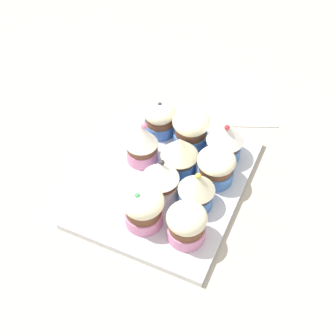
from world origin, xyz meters
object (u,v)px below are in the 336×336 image
napkin (241,99)px  cupcake_0 (160,118)px  cupcake_8 (197,189)px  cupcake_7 (216,166)px  cupcake_4 (161,179)px  cupcake_6 (225,139)px  cupcake_9 (187,223)px  baking_tray (168,182)px  cupcake_3 (180,153)px  cupcake_5 (141,206)px  cupcake_2 (192,128)px  cupcake_1 (142,143)px

napkin → cupcake_0: bearing=-34.4°
cupcake_8 → cupcake_7: bearing=171.0°
cupcake_4 → cupcake_6: (-11.88, 6.32, 0.41)cm
cupcake_6 → napkin: size_ratio=0.51×
cupcake_7 → cupcake_9: size_ratio=0.94×
baking_tray → cupcake_3: size_ratio=4.31×
cupcake_5 → cupcake_3: bearing=174.8°
cupcake_2 → cupcake_6: cupcake_6 is taller
cupcake_5 → cupcake_7: (-12.39, 7.36, -0.46)cm
cupcake_0 → cupcake_4: bearing=25.8°
cupcake_2 → cupcake_8: bearing=25.4°
baking_tray → cupcake_4: size_ratio=4.18×
baking_tray → cupcake_8: size_ratio=4.08×
cupcake_1 → napkin: bearing=155.5°
cupcake_5 → napkin: 34.84cm
cupcake_6 → napkin: bearing=-173.2°
cupcake_8 → napkin: cupcake_8 is taller
cupcake_7 → cupcake_9: cupcake_9 is taller
baking_tray → cupcake_0: (-9.84, -6.05, 3.83)cm
cupcake_6 → cupcake_7: 5.62cm
cupcake_8 → cupcake_6: bearing=177.7°
cupcake_4 → cupcake_9: 9.05cm
cupcake_2 → cupcake_9: 19.64cm
cupcake_7 → cupcake_2: bearing=-132.3°
napkin → cupcake_1: bearing=-24.5°
baking_tray → cupcake_5: (8.96, -0.42, 4.17)cm
cupcake_5 → cupcake_7: 14.42cm
cupcake_0 → cupcake_4: (12.75, 6.17, 0.30)cm
cupcake_1 → cupcake_3: cupcake_1 is taller
cupcake_2 → napkin: (-15.66, 4.31, -4.41)cm
cupcake_0 → cupcake_9: (18.70, 12.99, 0.17)cm
cupcake_5 → napkin: size_ratio=0.48×
cupcake_3 → cupcake_8: bearing=42.6°
cupcake_2 → cupcake_6: 6.31cm
cupcake_4 → cupcake_2: bearing=179.7°
cupcake_0 → cupcake_6: 12.54cm
cupcake_0 → cupcake_2: size_ratio=0.98×
cupcake_3 → cupcake_9: 13.52cm
cupcake_1 → cupcake_7: size_ratio=1.31×
cupcake_1 → cupcake_3: (-0.68, 6.57, -0.30)cm
cupcake_1 → cupcake_9: 17.11cm
cupcake_3 → cupcake_6: cupcake_6 is taller
cupcake_0 → cupcake_1: 7.44cm
cupcake_3 → cupcake_5: (12.09, -1.10, -0.10)cm
cupcake_2 → cupcake_5: 18.55cm
cupcake_8 → cupcake_3: bearing=-137.4°
cupcake_7 → cupcake_9: 12.29cm
cupcake_7 → napkin: 22.31cm
cupcake_1 → cupcake_4: size_ratio=1.13×
cupcake_4 → cupcake_7: cupcake_4 is taller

